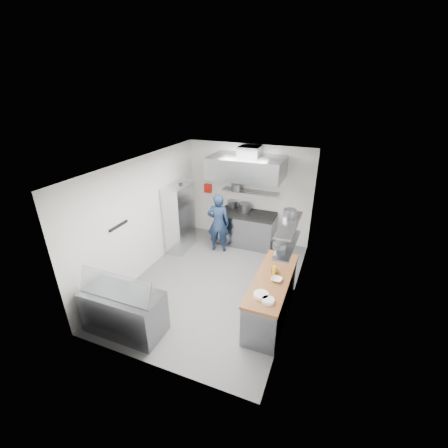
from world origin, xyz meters
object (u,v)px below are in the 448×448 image
at_px(gas_range, 247,229).
at_px(chef, 218,223).
at_px(display_case, 124,312).
at_px(wire_rack, 179,218).

xyz_separation_m(gas_range, chef, (-0.60, -0.66, 0.38)).
bearing_deg(chef, gas_range, -145.33).
bearing_deg(chef, display_case, 69.69).
xyz_separation_m(chef, wire_rack, (-1.03, -0.30, 0.10)).
xyz_separation_m(gas_range, wire_rack, (-1.63, -0.95, 0.48)).
relative_size(gas_range, wire_rack, 0.86).
height_order(gas_range, chef, chef).
bearing_deg(display_case, gas_range, 75.60).
bearing_deg(wire_rack, gas_range, 30.33).
distance_m(gas_range, display_case, 4.23).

